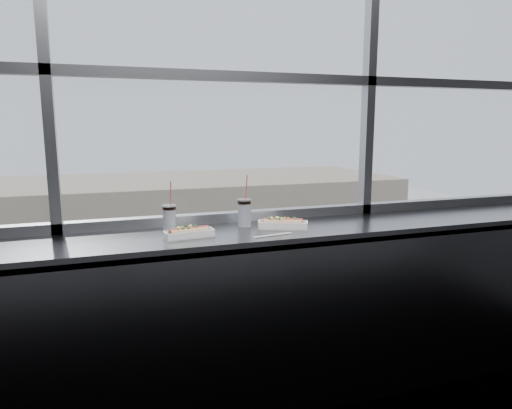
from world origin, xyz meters
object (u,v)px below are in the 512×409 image
object	(u,v)px
tree_center	(131,267)
car_near_d	(309,366)
car_near_e	(395,349)
hotdog_tray_right	(283,224)
pedestrian_d	(264,283)
soda_cup_right	(244,211)
wrapper	(182,235)
pedestrian_c	(182,291)
car_near_c	(131,399)
hotdog_tray_left	(189,233)
car_far_b	(164,317)
soda_cup_left	(169,217)
loose_straw	(273,235)
tree_right	(260,259)

from	to	relation	value
tree_center	car_near_d	bearing A→B (deg)	-57.57
car_near_e	car_near_d	xyz separation A→B (m)	(-4.98, 0.00, -0.08)
hotdog_tray_right	pedestrian_d	bearing A→B (deg)	94.58
soda_cup_right	hotdog_tray_right	bearing A→B (deg)	-33.50
wrapper	pedestrian_c	size ratio (longest dim) A/B	0.05
soda_cup_right	car_near_c	size ratio (longest dim) A/B	0.06
wrapper	pedestrian_d	bearing A→B (deg)	69.40
hotdog_tray_left	car_near_d	bearing A→B (deg)	55.06
hotdog_tray_right	wrapper	distance (m)	0.61
car_near_d	wrapper	bearing A→B (deg)	154.53
car_far_b	hotdog_tray_right	bearing A→B (deg)	170.37
soda_cup_left	car_near_d	distance (m)	21.50
pedestrian_d	hotdog_tray_left	bearing A→B (deg)	159.47
wrapper	tree_center	distance (m)	29.69
pedestrian_c	tree_center	bearing A→B (deg)	6.17
soda_cup_left	wrapper	world-z (taller)	soda_cup_left
soda_cup_right	car_far_b	xyz separation A→B (m)	(2.25, 24.17, -11.09)
hotdog_tray_left	car_near_d	distance (m)	21.56
pedestrian_c	soda_cup_left	bearing A→B (deg)	80.90
car_near_c	car_near_e	bearing A→B (deg)	-84.26
loose_straw	car_far_b	world-z (taller)	loose_straw
loose_straw	pedestrian_d	xyz separation A→B (m)	(10.22, 28.60, -11.11)
car_near_e	tree_center	xyz separation A→B (m)	(-12.60, 12.00, 2.15)
hotdog_tray_left	loose_straw	size ratio (longest dim) A/B	1.18
soda_cup_right	pedestrian_d	distance (m)	32.14
car_far_b	car_near_d	xyz separation A→B (m)	(6.03, -8.00, -0.06)
soda_cup_left	car_far_b	xyz separation A→B (m)	(2.70, 24.17, -11.09)
car_near_e	car_far_b	distance (m)	13.61
soda_cup_left	car_far_b	size ratio (longest dim) A/B	0.05
soda_cup_right	car_near_d	xyz separation A→B (m)	(8.29, 16.17, -11.15)
soda_cup_right	tree_center	bearing A→B (deg)	88.65
car_near_c	car_near_d	world-z (taller)	car_near_d
pedestrian_c	loose_straw	bearing A→B (deg)	82.01
hotdog_tray_left	car_far_b	xyz separation A→B (m)	(2.62, 24.34, -11.03)
car_far_b	loose_straw	bearing A→B (deg)	170.11
car_far_b	car_near_d	size ratio (longest dim) A/B	1.06
hotdog_tray_right	car_near_e	size ratio (longest dim) A/B	0.05
pedestrian_d	tree_right	xyz separation A→B (m)	(-0.35, -0.14, 1.93)
hotdog_tray_left	tree_center	size ratio (longest dim) A/B	0.06
car_near_d	car_far_b	bearing A→B (deg)	39.61
loose_straw	car_near_e	distance (m)	23.78
soda_cup_left	tree_right	distance (m)	31.42
tree_center	pedestrian_d	bearing A→B (deg)	0.86
wrapper	car_near_d	xyz separation A→B (m)	(8.69, 16.32, -11.07)
hotdog_tray_right	car_near_d	bearing A→B (deg)	87.73
soda_cup_right	tree_center	distance (m)	29.55
car_far_b	car_near_d	bearing A→B (deg)	-147.77
soda_cup_right	car_near_c	bearing A→B (deg)	90.69
wrapper	tree_right	world-z (taller)	wrapper
loose_straw	pedestrian_d	distance (m)	32.34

